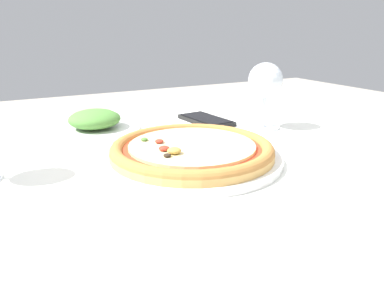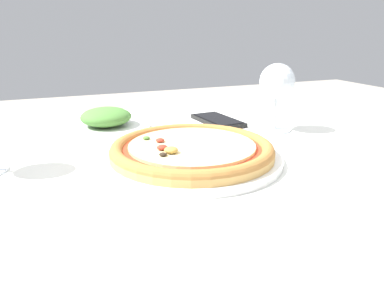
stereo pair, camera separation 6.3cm
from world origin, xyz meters
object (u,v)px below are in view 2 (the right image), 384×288
at_px(wine_glass_far_left, 277,84).
at_px(side_plate, 106,121).
at_px(pizza_plate, 192,151).
at_px(cell_phone, 218,120).
at_px(dining_table, 156,222).

relative_size(wine_glass_far_left, side_plate, 0.77).
relative_size(pizza_plate, side_plate, 1.60).
relative_size(wine_glass_far_left, cell_phone, 0.97).
bearing_deg(cell_phone, pizza_plate, -124.91).
relative_size(pizza_plate, wine_glass_far_left, 2.09).
height_order(pizza_plate, side_plate, side_plate).
height_order(wine_glass_far_left, side_plate, wine_glass_far_left).
height_order(dining_table, cell_phone, cell_phone).
bearing_deg(pizza_plate, wine_glass_far_left, 25.59).
bearing_deg(wine_glass_far_left, pizza_plate, -154.41).
distance_m(pizza_plate, side_plate, 0.28).
relative_size(pizza_plate, cell_phone, 2.03).
height_order(dining_table, side_plate, side_plate).
relative_size(cell_phone, side_plate, 0.79).
bearing_deg(side_plate, pizza_plate, -68.51).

